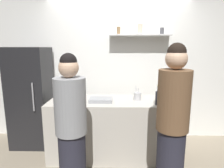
{
  "coord_description": "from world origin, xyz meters",
  "views": [
    {
      "loc": [
        -0.04,
        -2.25,
        1.68
      ],
      "look_at": [
        -0.1,
        0.5,
        1.15
      ],
      "focal_mm": 30.23,
      "sensor_mm": 36.0,
      "label": 1
    }
  ],
  "objects_px": {
    "water_bottle_plastic": "(166,92)",
    "wine_bottle_pale_glass": "(173,98)",
    "utensil_holder": "(137,96)",
    "refrigerator": "(31,97)",
    "person_grey_hoodie": "(71,129)",
    "wine_bottle_amber_glass": "(78,90)",
    "baking_pan": "(101,100)",
    "wine_bottle_dark_glass": "(158,98)",
    "person_brown_jacket": "(172,125)"
  },
  "relations": [
    {
      "from": "refrigerator",
      "to": "water_bottle_plastic",
      "type": "bearing_deg",
      "value": -6.84
    },
    {
      "from": "baking_pan",
      "to": "utensil_holder",
      "type": "relative_size",
      "value": 1.54
    },
    {
      "from": "person_brown_jacket",
      "to": "refrigerator",
      "type": "bearing_deg",
      "value": -166.88
    },
    {
      "from": "utensil_holder",
      "to": "person_grey_hoodie",
      "type": "bearing_deg",
      "value": -133.24
    },
    {
      "from": "refrigerator",
      "to": "wine_bottle_amber_glass",
      "type": "relative_size",
      "value": 5.31
    },
    {
      "from": "person_brown_jacket",
      "to": "wine_bottle_dark_glass",
      "type": "bearing_deg",
      "value": 135.39
    },
    {
      "from": "utensil_holder",
      "to": "water_bottle_plastic",
      "type": "relative_size",
      "value": 0.9
    },
    {
      "from": "refrigerator",
      "to": "person_brown_jacket",
      "type": "height_order",
      "value": "person_brown_jacket"
    },
    {
      "from": "baking_pan",
      "to": "wine_bottle_dark_glass",
      "type": "relative_size",
      "value": 1.2
    },
    {
      "from": "wine_bottle_dark_glass",
      "to": "person_brown_jacket",
      "type": "height_order",
      "value": "person_brown_jacket"
    },
    {
      "from": "wine_bottle_pale_glass",
      "to": "refrigerator",
      "type": "bearing_deg",
      "value": 164.84
    },
    {
      "from": "refrigerator",
      "to": "utensil_holder",
      "type": "relative_size",
      "value": 7.67
    },
    {
      "from": "refrigerator",
      "to": "wine_bottle_pale_glass",
      "type": "bearing_deg",
      "value": -15.16
    },
    {
      "from": "baking_pan",
      "to": "person_brown_jacket",
      "type": "xyz_separation_m",
      "value": [
        0.83,
        -0.76,
        -0.06
      ]
    },
    {
      "from": "person_grey_hoodie",
      "to": "refrigerator",
      "type": "bearing_deg",
      "value": 118.05
    },
    {
      "from": "baking_pan",
      "to": "person_grey_hoodie",
      "type": "relative_size",
      "value": 0.21
    },
    {
      "from": "refrigerator",
      "to": "utensil_holder",
      "type": "bearing_deg",
      "value": -10.44
    },
    {
      "from": "refrigerator",
      "to": "baking_pan",
      "type": "height_order",
      "value": "refrigerator"
    },
    {
      "from": "person_grey_hoodie",
      "to": "wine_bottle_amber_glass",
      "type": "bearing_deg",
      "value": 85.58
    },
    {
      "from": "water_bottle_plastic",
      "to": "person_brown_jacket",
      "type": "distance_m",
      "value": 0.95
    },
    {
      "from": "refrigerator",
      "to": "wine_bottle_amber_glass",
      "type": "bearing_deg",
      "value": -12.18
    },
    {
      "from": "wine_bottle_amber_glass",
      "to": "person_grey_hoodie",
      "type": "distance_m",
      "value": 1.04
    },
    {
      "from": "water_bottle_plastic",
      "to": "person_grey_hoodie",
      "type": "distance_m",
      "value": 1.57
    },
    {
      "from": "baking_pan",
      "to": "person_grey_hoodie",
      "type": "xyz_separation_m",
      "value": [
        -0.26,
        -0.77,
        -0.12
      ]
    },
    {
      "from": "water_bottle_plastic",
      "to": "utensil_holder",
      "type": "bearing_deg",
      "value": -172.08
    },
    {
      "from": "water_bottle_plastic",
      "to": "wine_bottle_pale_glass",
      "type": "bearing_deg",
      "value": -87.6
    },
    {
      "from": "wine_bottle_dark_glass",
      "to": "water_bottle_plastic",
      "type": "xyz_separation_m",
      "value": [
        0.19,
        0.31,
        0.0
      ]
    },
    {
      "from": "wine_bottle_dark_glass",
      "to": "person_grey_hoodie",
      "type": "height_order",
      "value": "person_grey_hoodie"
    },
    {
      "from": "refrigerator",
      "to": "wine_bottle_pale_glass",
      "type": "xyz_separation_m",
      "value": [
        2.24,
        -0.61,
        0.16
      ]
    },
    {
      "from": "baking_pan",
      "to": "wine_bottle_amber_glass",
      "type": "relative_size",
      "value": 1.07
    },
    {
      "from": "water_bottle_plastic",
      "to": "wine_bottle_dark_glass",
      "type": "bearing_deg",
      "value": -121.21
    },
    {
      "from": "wine_bottle_dark_glass",
      "to": "person_brown_jacket",
      "type": "distance_m",
      "value": 0.63
    },
    {
      "from": "refrigerator",
      "to": "person_grey_hoodie",
      "type": "relative_size",
      "value": 1.04
    },
    {
      "from": "refrigerator",
      "to": "wine_bottle_dark_glass",
      "type": "xyz_separation_m",
      "value": [
        2.04,
        -0.57,
        0.16
      ]
    },
    {
      "from": "refrigerator",
      "to": "person_grey_hoodie",
      "type": "bearing_deg",
      "value": -50.82
    },
    {
      "from": "person_brown_jacket",
      "to": "baking_pan",
      "type": "bearing_deg",
      "value": -179.61
    },
    {
      "from": "utensil_holder",
      "to": "refrigerator",
      "type": "bearing_deg",
      "value": 169.56
    },
    {
      "from": "wine_bottle_dark_glass",
      "to": "person_grey_hoodie",
      "type": "distance_m",
      "value": 1.25
    },
    {
      "from": "wine_bottle_amber_glass",
      "to": "wine_bottle_pale_glass",
      "type": "xyz_separation_m",
      "value": [
        1.39,
        -0.42,
        -0.01
      ]
    },
    {
      "from": "wine_bottle_dark_glass",
      "to": "water_bottle_plastic",
      "type": "distance_m",
      "value": 0.36
    },
    {
      "from": "utensil_holder",
      "to": "wine_bottle_amber_glass",
      "type": "xyz_separation_m",
      "value": [
        -0.93,
        0.14,
        0.06
      ]
    },
    {
      "from": "wine_bottle_amber_glass",
      "to": "utensil_holder",
      "type": "bearing_deg",
      "value": -8.84
    },
    {
      "from": "utensil_holder",
      "to": "water_bottle_plastic",
      "type": "xyz_separation_m",
      "value": [
        0.44,
        0.06,
        0.05
      ]
    },
    {
      "from": "water_bottle_plastic",
      "to": "person_grey_hoodie",
      "type": "relative_size",
      "value": 0.15
    },
    {
      "from": "refrigerator",
      "to": "baking_pan",
      "type": "distance_m",
      "value": 1.31
    },
    {
      "from": "refrigerator",
      "to": "wine_bottle_pale_glass",
      "type": "height_order",
      "value": "refrigerator"
    },
    {
      "from": "baking_pan",
      "to": "water_bottle_plastic",
      "type": "height_order",
      "value": "water_bottle_plastic"
    },
    {
      "from": "water_bottle_plastic",
      "to": "person_brown_jacket",
      "type": "relative_size",
      "value": 0.14
    },
    {
      "from": "wine_bottle_pale_glass",
      "to": "person_brown_jacket",
      "type": "relative_size",
      "value": 0.17
    },
    {
      "from": "wine_bottle_pale_glass",
      "to": "water_bottle_plastic",
      "type": "xyz_separation_m",
      "value": [
        -0.01,
        0.34,
        0.0
      ]
    }
  ]
}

